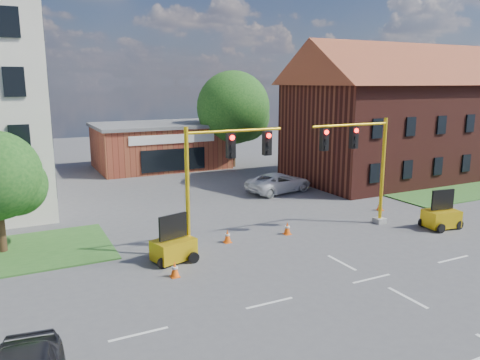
{
  "coord_description": "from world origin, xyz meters",
  "views": [
    {
      "loc": [
        -13.3,
        -14.1,
        8.17
      ],
      "look_at": [
        -1.25,
        10.0,
        2.53
      ],
      "focal_mm": 35.0,
      "sensor_mm": 36.0,
      "label": 1
    }
  ],
  "objects_px": {
    "signal_mast_west": "(219,173)",
    "pickup_white": "(279,183)",
    "trailer_east": "(441,217)",
    "trailer_west": "(174,247)",
    "signal_mast_east": "(361,160)"
  },
  "relations": [
    {
      "from": "signal_mast_west",
      "to": "pickup_white",
      "type": "relative_size",
      "value": 1.17
    },
    {
      "from": "trailer_east",
      "to": "pickup_white",
      "type": "bearing_deg",
      "value": 114.86
    },
    {
      "from": "signal_mast_west",
      "to": "trailer_east",
      "type": "xyz_separation_m",
      "value": [
        12.79,
        -2.3,
        -3.25
      ]
    },
    {
      "from": "trailer_west",
      "to": "signal_mast_west",
      "type": "bearing_deg",
      "value": -8.69
    },
    {
      "from": "signal_mast_east",
      "to": "trailer_east",
      "type": "distance_m",
      "value": 5.7
    },
    {
      "from": "signal_mast_east",
      "to": "pickup_white",
      "type": "xyz_separation_m",
      "value": [
        0.47,
        9.53,
        -3.18
      ]
    },
    {
      "from": "signal_mast_west",
      "to": "trailer_west",
      "type": "distance_m",
      "value": 4.11
    },
    {
      "from": "signal_mast_west",
      "to": "trailer_east",
      "type": "distance_m",
      "value": 13.4
    },
    {
      "from": "signal_mast_east",
      "to": "trailer_west",
      "type": "xyz_separation_m",
      "value": [
        -11.21,
        -0.29,
        -3.25
      ]
    },
    {
      "from": "trailer_west",
      "to": "pickup_white",
      "type": "relative_size",
      "value": 0.4
    },
    {
      "from": "trailer_west",
      "to": "trailer_east",
      "type": "xyz_separation_m",
      "value": [
        15.29,
        -2.01,
        0.0
      ]
    },
    {
      "from": "signal_mast_east",
      "to": "pickup_white",
      "type": "distance_m",
      "value": 10.06
    },
    {
      "from": "pickup_white",
      "to": "signal_mast_west",
      "type": "bearing_deg",
      "value": 125.25
    },
    {
      "from": "signal_mast_east",
      "to": "trailer_west",
      "type": "distance_m",
      "value": 11.67
    },
    {
      "from": "signal_mast_east",
      "to": "trailer_west",
      "type": "relative_size",
      "value": 2.89
    }
  ]
}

